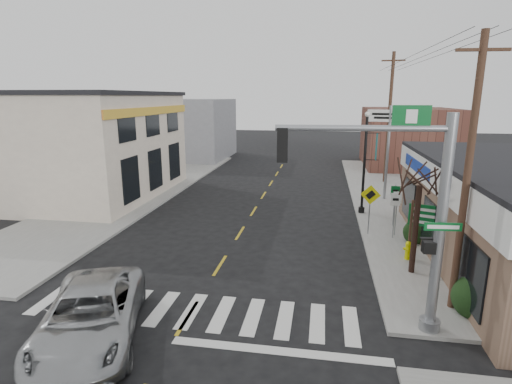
% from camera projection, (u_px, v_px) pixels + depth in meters
% --- Properties ---
extents(ground, '(140.00, 140.00, 0.00)m').
position_uv_depth(ground, '(188.00, 318.00, 12.42)').
color(ground, black).
rests_on(ground, ground).
extents(sidewalk_right, '(6.00, 38.00, 0.13)m').
position_uv_depth(sidewalk_right, '(407.00, 212.00, 23.41)').
color(sidewalk_right, gray).
rests_on(sidewalk_right, ground).
extents(sidewalk_left, '(6.00, 38.00, 0.13)m').
position_uv_depth(sidewalk_left, '(122.00, 200.00, 26.32)').
color(sidewalk_left, gray).
rests_on(sidewalk_left, ground).
extents(center_line, '(0.12, 56.00, 0.01)m').
position_uv_depth(center_line, '(240.00, 233.00, 20.09)').
color(center_line, gold).
rests_on(center_line, ground).
extents(crosswalk, '(11.00, 2.20, 0.01)m').
position_uv_depth(crosswalk, '(192.00, 311.00, 12.80)').
color(crosswalk, silver).
rests_on(crosswalk, ground).
extents(left_building, '(12.00, 12.00, 6.80)m').
position_uv_depth(left_building, '(71.00, 146.00, 27.14)').
color(left_building, beige).
rests_on(left_building, ground).
extents(bldg_distant_right, '(8.00, 10.00, 5.60)m').
position_uv_depth(bldg_distant_right, '(407.00, 138.00, 38.59)').
color(bldg_distant_right, brown).
rests_on(bldg_distant_right, ground).
extents(bldg_distant_left, '(9.00, 10.00, 6.40)m').
position_uv_depth(bldg_distant_left, '(187.00, 129.00, 44.13)').
color(bldg_distant_left, gray).
rests_on(bldg_distant_left, ground).
extents(suv, '(4.21, 6.01, 1.52)m').
position_uv_depth(suv, '(91.00, 315.00, 11.13)').
color(suv, '#9EA1A3').
rests_on(suv, ground).
extents(traffic_signal_pole, '(5.02, 0.38, 6.36)m').
position_uv_depth(traffic_signal_pole, '(414.00, 202.00, 10.82)').
color(traffic_signal_pole, gray).
rests_on(traffic_signal_pole, sidewalk_right).
extents(guide_sign, '(1.45, 0.13, 2.54)m').
position_uv_depth(guide_sign, '(427.00, 222.00, 16.05)').
color(guide_sign, '#4A3122').
rests_on(guide_sign, sidewalk_right).
extents(fire_hydrant, '(0.25, 0.25, 0.79)m').
position_uv_depth(fire_hydrant, '(408.00, 249.00, 16.45)').
color(fire_hydrant, '#C2C803').
rests_on(fire_hydrant, sidewalk_right).
extents(ped_crossing_sign, '(0.96, 0.07, 2.46)m').
position_uv_depth(ped_crossing_sign, '(370.00, 200.00, 19.19)').
color(ped_crossing_sign, gray).
rests_on(ped_crossing_sign, sidewalk_right).
extents(lamp_post, '(0.75, 0.59, 5.76)m').
position_uv_depth(lamp_post, '(366.00, 155.00, 22.39)').
color(lamp_post, black).
rests_on(lamp_post, sidewalk_right).
extents(dance_center_sign, '(2.83, 0.18, 6.02)m').
position_uv_depth(dance_center_sign, '(389.00, 128.00, 25.27)').
color(dance_center_sign, gray).
rests_on(dance_center_sign, sidewalk_right).
extents(bare_tree, '(2.55, 2.55, 5.11)m').
position_uv_depth(bare_tree, '(421.00, 169.00, 14.43)').
color(bare_tree, black).
rests_on(bare_tree, sidewalk_right).
extents(shrub_front, '(1.41, 1.41, 1.06)m').
position_uv_depth(shrub_front, '(476.00, 298.00, 12.29)').
color(shrub_front, black).
rests_on(shrub_front, sidewalk_right).
extents(shrub_back, '(1.15, 1.15, 0.87)m').
position_uv_depth(shrub_back, '(416.00, 232.00, 18.50)').
color(shrub_back, '#183310').
rests_on(shrub_back, sidewalk_right).
extents(utility_pole_near, '(1.46, 0.22, 8.38)m').
position_uv_depth(utility_pole_near, '(467.00, 175.00, 11.83)').
color(utility_pole_near, '#402E1D').
rests_on(utility_pole_near, sidewalk_right).
extents(utility_pole_far, '(1.70, 0.26, 9.80)m').
position_uv_depth(utility_pole_far, '(389.00, 117.00, 30.44)').
color(utility_pole_far, '#3D2F1F').
rests_on(utility_pole_far, sidewalk_right).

